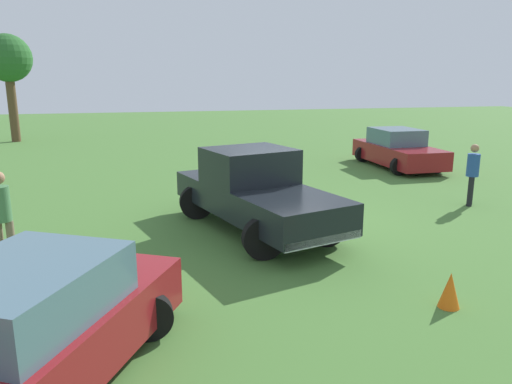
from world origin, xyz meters
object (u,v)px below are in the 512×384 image
Objects in this scene: pickup_truck at (253,188)px; sedan_near at (17,342)px; person_bystander at (2,213)px; tree_back_left at (8,60)px; traffic_cone at (450,290)px; person_visitor at (473,171)px; sedan_far at (398,150)px.

pickup_truck is 6.51m from sedan_near.
tree_back_left reaches higher than person_bystander.
traffic_cone is at bearing 69.02° from person_bystander.
person_bystander is 1.06× the size of person_visitor.
sedan_far is 0.78× the size of tree_back_left.
sedan_near is 4.35m from person_bystander.
sedan_far is 2.64× the size of person_visitor.
sedan_far is at bearing -60.28° from person_visitor.
tree_back_left reaches higher than pickup_truck.
person_bystander reaches higher than traffic_cone.
person_bystander is 7.69m from traffic_cone.
tree_back_left reaches higher than traffic_cone.
tree_back_left reaches higher than sedan_near.
sedan_near is at bearing -43.15° from sedan_far.
tree_back_left is (-8.65, 18.39, 3.29)m from pickup_truck.
traffic_cone is (1.92, -4.49, -0.68)m from pickup_truck.
sedan_far is 7.99× the size of traffic_cone.
sedan_near is at bearing -52.20° from pickup_truck.
person_bystander is (-4.91, -1.03, 0.04)m from pickup_truck.
tree_back_left is (-15.96, 12.00, 3.58)m from sedan_far.
tree_back_left is (-4.79, 23.63, 3.58)m from sedan_near.
pickup_truck is 9.61× the size of traffic_cone.
person_bystander is at bearing -58.04° from sedan_far.
pickup_truck is 1.07× the size of sedan_near.
traffic_cone is at bearing -65.19° from tree_back_left.
tree_back_left is at bearing -126.23° from sedan_far.
sedan_near and sedan_far have the same top height.
tree_back_left reaches higher than person_visitor.
traffic_cone is at bearing 90.90° from person_visitor.
pickup_truck reaches higher than sedan_near.
person_visitor is at bearing 80.12° from pickup_truck.
pickup_truck is 0.94× the size of tree_back_left.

